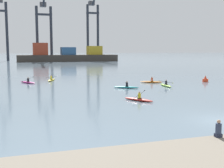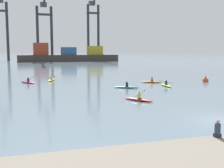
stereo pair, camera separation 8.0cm
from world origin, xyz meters
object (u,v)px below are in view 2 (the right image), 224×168
Objects in this scene: gantry_crane_west at (0,20)px; kayak_red at (138,99)px; kayak_lime at (166,85)px; kayak_orange at (151,82)px; seated_onlooker at (218,129)px; container_barge at (68,56)px; kayak_teal at (126,87)px; kayak_yellow at (52,80)px; gantry_crane_east_mid at (93,24)px; gantry_crane_west_mid at (44,23)px; kayak_magenta at (28,82)px; channel_buoy at (206,80)px.

kayak_red is (19.79, -114.01, -17.91)m from gantry_crane_west.
kayak_lime and kayak_orange have the same top height.
container_barge is at bearing 85.20° from seated_onlooker.
gantry_crane_west is 12.04× the size of kayak_teal.
kayak_orange is (14.38, -7.50, -0.00)m from kayak_yellow.
seated_onlooker is at bearing -98.90° from kayak_teal.
kayak_red is at bearing -130.32° from kayak_lime.
gantry_crane_east_mid is 10.78× the size of kayak_red.
kayak_teal is at bearing -78.21° from gantry_crane_west.
gantry_crane_west_mid is 25.11m from gantry_crane_east_mid.
gantry_crane_west reaches higher than seated_onlooker.
gantry_crane_east_mid reaches higher than kayak_orange.
gantry_crane_west_mid is 10.73× the size of kayak_teal.
gantry_crane_east_mid is at bearing 78.60° from kayak_red.
container_barge is at bearing 90.03° from kayak_lime.
gantry_crane_east_mid is 98.78m from kayak_yellow.
gantry_crane_east_mid is 102.21m from kayak_magenta.
gantry_crane_east_mid reaches higher than container_barge.
kayak_teal is (-5.83, -4.72, 0.00)m from kayak_orange.
gantry_crane_west_mid is at bearing 86.37° from kayak_yellow.
gantry_crane_west_mid is 1.00× the size of gantry_crane_east_mid.
kayak_magenta is (9.57, -94.98, -17.91)m from gantry_crane_west.
kayak_teal is (-14.61, -3.45, -0.19)m from channel_buoy.
kayak_magenta is (-33.23, -95.03, -17.65)m from gantry_crane_east_mid.
seated_onlooker is (-9.57, -113.95, -1.39)m from container_barge.
seated_onlooker reaches higher than kayak_red.
gantry_crane_east_mid reaches higher than kayak_magenta.
gantry_crane_east_mid reaches higher than kayak_yellow.
kayak_red is 14.39m from seated_onlooker.
kayak_red is at bearing -142.77° from channel_buoy.
channel_buoy is 9.27m from kayak_lime.
container_barge is 18.51m from gantry_crane_west_mid.
gantry_crane_west is 38.69× the size of channel_buoy.
gantry_crane_west_mid is 97.31m from channel_buoy.
kayak_yellow is at bearing -81.81° from gantry_crane_west.
channel_buoy is 0.31× the size of kayak_teal.
container_barge is 114.36m from seated_onlooker.
gantry_crane_east_mid is at bearing 72.34° from kayak_yellow.
kayak_red is (-16.69, -12.68, -0.19)m from channel_buoy.
kayak_red reaches higher than kayak_orange.
seated_onlooker reaches higher than kayak_lime.
kayak_lime is at bearing -75.11° from gantry_crane_west.
kayak_yellow is at bearing 106.79° from kayak_red.
container_barge reaches higher than kayak_red.
gantry_crane_east_mid is at bearing 70.73° from kayak_magenta.
gantry_crane_west reaches higher than kayak_red.
kayak_red is 1.03× the size of kayak_magenta.
channel_buoy is 0.31× the size of kayak_red.
channel_buoy is 0.29× the size of kayak_yellow.
gantry_crane_west is at bearing 95.75° from kayak_magenta.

